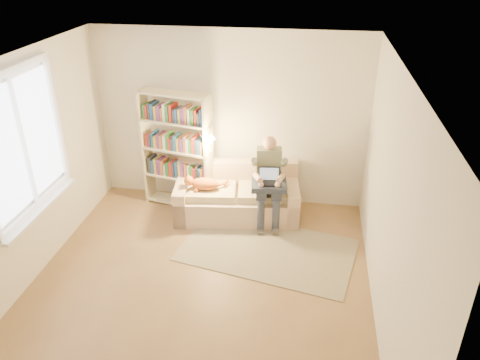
% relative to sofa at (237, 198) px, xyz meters
% --- Properties ---
extents(floor, '(4.50, 4.50, 0.00)m').
position_rel_sofa_xyz_m(floor, '(-0.19, -1.74, -0.27)').
color(floor, brown).
rests_on(floor, ground).
extents(ceiling, '(4.00, 4.50, 0.02)m').
position_rel_sofa_xyz_m(ceiling, '(-0.19, -1.74, 2.33)').
color(ceiling, white).
rests_on(ceiling, wall_back).
extents(wall_left, '(0.02, 4.50, 2.60)m').
position_rel_sofa_xyz_m(wall_left, '(-2.19, -1.74, 1.03)').
color(wall_left, silver).
rests_on(wall_left, floor).
extents(wall_right, '(0.02, 4.50, 2.60)m').
position_rel_sofa_xyz_m(wall_right, '(1.81, -1.74, 1.03)').
color(wall_right, silver).
rests_on(wall_right, floor).
extents(wall_back, '(4.00, 0.02, 2.60)m').
position_rel_sofa_xyz_m(wall_back, '(-0.19, 0.51, 1.03)').
color(wall_back, silver).
rests_on(wall_back, floor).
extents(window, '(0.12, 1.52, 1.69)m').
position_rel_sofa_xyz_m(window, '(-2.13, -1.54, 1.10)').
color(window, white).
rests_on(window, wall_left).
extents(sofa, '(1.85, 1.01, 0.75)m').
position_rel_sofa_xyz_m(sofa, '(0.00, 0.00, 0.00)').
color(sofa, beige).
rests_on(sofa, floor).
extents(person, '(0.41, 0.59, 1.27)m').
position_rel_sofa_xyz_m(person, '(0.46, -0.08, 0.44)').
color(person, gray).
rests_on(person, sofa).
extents(cat, '(0.58, 0.26, 0.22)m').
position_rel_sofa_xyz_m(cat, '(-0.41, -0.16, 0.30)').
color(cat, orange).
rests_on(cat, sofa).
extents(blanket, '(0.53, 0.45, 0.08)m').
position_rel_sofa_xyz_m(blanket, '(0.42, -0.20, 0.37)').
color(blanket, '#242C3F').
rests_on(blanket, person).
extents(laptop, '(0.31, 0.28, 0.24)m').
position_rel_sofa_xyz_m(laptop, '(0.42, -0.20, 0.46)').
color(laptop, black).
rests_on(laptop, blanket).
extents(bookshelf, '(1.17, 0.56, 1.78)m').
position_rel_sofa_xyz_m(bookshelf, '(-0.91, 0.16, 0.71)').
color(bookshelf, beige).
rests_on(bookshelf, floor).
extents(rug, '(2.43, 1.74, 0.01)m').
position_rel_sofa_xyz_m(rug, '(0.54, -0.84, -0.27)').
color(rug, gray).
rests_on(rug, floor).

